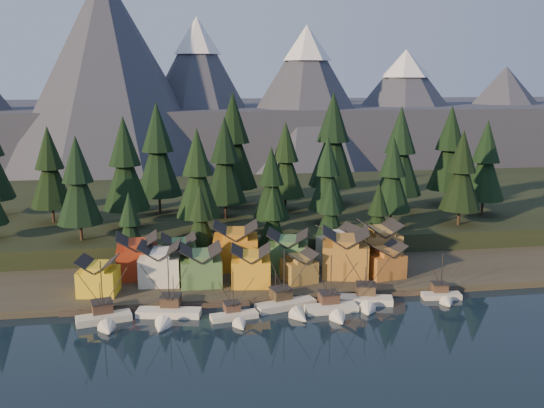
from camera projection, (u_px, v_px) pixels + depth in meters
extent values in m
plane|color=black|center=(282.00, 335.00, 105.87)|extent=(500.00, 500.00, 0.00)
cube|color=#332F25|center=(252.00, 263.00, 144.35)|extent=(400.00, 50.00, 1.50)
cube|color=black|center=(232.00, 209.00, 192.19)|extent=(420.00, 100.00, 6.00)
cube|color=#4D4037|center=(267.00, 299.00, 121.70)|extent=(80.00, 4.00, 1.00)
cube|color=#414453|center=(205.00, 131.00, 334.61)|extent=(560.00, 160.00, 30.00)
cone|color=#414453|center=(107.00, 75.00, 263.40)|extent=(100.00, 100.00, 90.00)
cone|color=#414453|center=(198.00, 95.00, 288.95)|extent=(80.00, 80.00, 72.00)
cone|color=white|center=(197.00, 35.00, 283.33)|extent=(22.40, 22.40, 17.28)
cone|color=#414453|center=(306.00, 99.00, 285.65)|extent=(84.00, 84.00, 68.00)
cone|color=white|center=(307.00, 43.00, 280.35)|extent=(23.52, 23.52, 16.32)
cone|color=#414453|center=(404.00, 107.00, 310.81)|extent=(92.00, 92.00, 58.00)
cone|color=white|center=(406.00, 63.00, 306.29)|extent=(25.76, 25.76, 13.92)
cone|color=#414453|center=(503.00, 113.00, 328.82)|extent=(88.00, 88.00, 50.00)
cube|color=beige|center=(104.00, 320.00, 111.48)|extent=(10.38, 5.56, 1.81)
cone|color=beige|center=(108.00, 331.00, 106.58)|extent=(4.08, 4.06, 3.40)
cube|color=black|center=(104.00, 323.00, 111.62)|extent=(10.63, 5.67, 0.40)
cube|color=#483326|center=(102.00, 307.00, 112.75)|extent=(4.30, 4.13, 2.04)
cube|color=black|center=(102.00, 301.00, 112.52)|extent=(4.57, 4.41, 0.23)
cylinder|color=black|center=(102.00, 288.00, 110.80)|extent=(0.20, 0.20, 10.19)
cylinder|color=black|center=(100.00, 296.00, 114.28)|extent=(0.16, 0.16, 4.98)
cube|color=white|center=(169.00, 314.00, 114.12)|extent=(12.40, 5.74, 1.80)
cone|color=white|center=(161.00, 328.00, 107.70)|extent=(4.14, 4.69, 3.38)
cube|color=black|center=(169.00, 317.00, 114.26)|extent=(12.69, 5.86, 0.39)
cube|color=#433124|center=(171.00, 301.00, 115.90)|extent=(4.21, 4.04, 2.03)
cube|color=black|center=(171.00, 295.00, 115.67)|extent=(4.48, 4.30, 0.23)
cylinder|color=black|center=(169.00, 283.00, 113.62)|extent=(0.20, 0.20, 10.13)
cylinder|color=black|center=(173.00, 289.00, 118.00)|extent=(0.16, 0.16, 4.95)
cube|color=beige|center=(234.00, 317.00, 112.91)|extent=(9.15, 4.08, 1.42)
cone|color=beige|center=(241.00, 327.00, 108.42)|extent=(3.12, 3.41, 2.65)
cube|color=black|center=(234.00, 320.00, 113.02)|extent=(9.37, 4.16, 0.31)
cube|color=brown|center=(232.00, 307.00, 114.12)|extent=(3.23, 3.09, 1.59)
cube|color=black|center=(232.00, 303.00, 113.94)|extent=(3.44, 3.29, 0.18)
cylinder|color=black|center=(233.00, 292.00, 112.45)|extent=(0.16, 0.16, 7.96)
cylinder|color=black|center=(229.00, 298.00, 115.56)|extent=(0.12, 0.12, 3.89)
cube|color=beige|center=(286.00, 306.00, 118.04)|extent=(12.44, 6.53, 1.83)
cone|color=beige|center=(301.00, 318.00, 112.22)|extent=(4.40, 4.86, 3.42)
cube|color=black|center=(286.00, 309.00, 118.18)|extent=(12.74, 6.66, 0.40)
cube|color=#483A26|center=(281.00, 294.00, 119.62)|extent=(4.44, 4.28, 2.05)
cube|color=black|center=(281.00, 288.00, 119.39)|extent=(4.72, 4.56, 0.23)
cylinder|color=black|center=(284.00, 276.00, 117.46)|extent=(0.21, 0.21, 10.27)
cylinder|color=black|center=(275.00, 282.00, 121.49)|extent=(0.16, 0.16, 5.02)
cube|color=silver|center=(331.00, 310.00, 116.28)|extent=(10.19, 3.67, 1.76)
cone|color=silver|center=(340.00, 321.00, 110.97)|extent=(3.43, 3.56, 3.30)
cube|color=black|center=(331.00, 313.00, 116.41)|extent=(10.43, 3.74, 0.39)
cube|color=#50372B|center=(329.00, 298.00, 117.69)|extent=(3.64, 3.43, 1.98)
cube|color=black|center=(329.00, 293.00, 117.47)|extent=(3.87, 3.66, 0.22)
cylinder|color=black|center=(331.00, 280.00, 115.68)|extent=(0.20, 0.20, 9.90)
cylinder|color=black|center=(326.00, 287.00, 119.38)|extent=(0.15, 0.15, 4.84)
cube|color=silver|center=(366.00, 301.00, 120.65)|extent=(10.90, 5.93, 1.83)
cone|color=silver|center=(368.00, 312.00, 115.11)|extent=(4.21, 4.29, 3.43)
cube|color=black|center=(366.00, 304.00, 120.79)|extent=(11.15, 6.05, 0.40)
cube|color=brown|center=(366.00, 289.00, 122.14)|extent=(4.41, 4.25, 2.06)
cube|color=black|center=(366.00, 284.00, 121.90)|extent=(4.69, 4.53, 0.23)
cylinder|color=black|center=(367.00, 271.00, 120.04)|extent=(0.21, 0.21, 10.30)
cylinder|color=black|center=(365.00, 278.00, 123.90)|extent=(0.16, 0.16, 5.04)
cube|color=beige|center=(441.00, 297.00, 123.31)|extent=(8.06, 3.70, 1.48)
cone|color=beige|center=(448.00, 304.00, 119.14)|extent=(3.07, 2.97, 2.77)
cube|color=black|center=(441.00, 299.00, 123.42)|extent=(8.25, 3.77, 0.32)
cube|color=#4F3A2A|center=(440.00, 288.00, 124.41)|extent=(3.27, 3.11, 1.66)
cube|color=black|center=(440.00, 283.00, 124.22)|extent=(3.48, 3.32, 0.18)
cylinder|color=black|center=(442.00, 273.00, 122.78)|extent=(0.17, 0.17, 8.31)
cylinder|color=black|center=(438.00, 279.00, 125.72)|extent=(0.13, 0.13, 4.06)
cube|color=yellow|center=(99.00, 281.00, 121.27)|extent=(8.37, 7.59, 5.12)
cube|color=yellow|center=(98.00, 267.00, 120.64)|extent=(5.04, 6.95, 1.05)
cube|color=silver|center=(160.00, 269.00, 127.37)|extent=(9.05, 8.21, 6.04)
cube|color=silver|center=(160.00, 253.00, 126.63)|extent=(5.29, 7.70, 1.18)
cube|color=#507B42|center=(201.00, 271.00, 126.99)|extent=(8.43, 7.87, 5.62)
cube|color=#507B42|center=(201.00, 255.00, 126.29)|extent=(4.64, 7.71, 1.19)
cube|color=gold|center=(251.00, 272.00, 126.55)|extent=(8.85, 8.04, 5.65)
cube|color=gold|center=(251.00, 256.00, 125.86)|extent=(5.26, 7.44, 1.13)
cube|color=olive|center=(299.00, 271.00, 128.96)|extent=(7.64, 7.64, 4.54)
cube|color=olive|center=(299.00, 258.00, 128.41)|extent=(4.83, 6.86, 0.89)
cube|color=#A46F2A|center=(345.00, 259.00, 132.22)|extent=(11.57, 10.45, 7.24)
cube|color=#A46F2A|center=(345.00, 240.00, 131.34)|extent=(7.24, 9.19, 1.38)
cube|color=#AD692C|center=(385.00, 265.00, 131.94)|extent=(8.37, 7.63, 5.05)
cube|color=#AD692C|center=(385.00, 252.00, 131.32)|extent=(5.10, 6.92, 1.03)
cube|color=#9B3118|center=(138.00, 262.00, 131.30)|extent=(8.93, 8.01, 6.73)
cube|color=#9B3118|center=(137.00, 244.00, 130.48)|extent=(5.04, 7.71, 1.22)
cube|color=#488146|center=(179.00, 259.00, 134.67)|extent=(7.57, 7.11, 6.08)
cube|color=#488146|center=(179.00, 243.00, 133.94)|extent=(4.20, 6.93, 1.05)
cube|color=orange|center=(236.00, 252.00, 137.41)|extent=(10.82, 9.53, 7.41)
cube|color=orange|center=(236.00, 234.00, 136.51)|extent=(6.39, 8.83, 1.39)
cube|color=#43703D|center=(288.00, 257.00, 135.65)|extent=(10.42, 9.27, 6.30)
cube|color=#43703D|center=(288.00, 241.00, 134.88)|extent=(6.49, 8.17, 1.25)
cube|color=beige|center=(339.00, 252.00, 139.49)|extent=(9.93, 9.26, 6.48)
cube|color=beige|center=(339.00, 236.00, 138.71)|extent=(6.26, 8.18, 1.17)
cube|color=#AA803C|center=(379.00, 248.00, 141.81)|extent=(8.74, 8.21, 6.98)
cube|color=#AA803C|center=(380.00, 231.00, 140.97)|extent=(4.87, 7.98, 1.21)
cylinder|color=#332319|center=(53.00, 214.00, 161.97)|extent=(0.70, 0.70, 4.54)
cone|color=black|center=(50.00, 178.00, 159.95)|extent=(11.09, 11.09, 15.62)
cone|color=black|center=(48.00, 147.00, 158.30)|extent=(7.56, 7.56, 11.34)
cylinder|color=#332319|center=(81.00, 231.00, 144.24)|extent=(0.70, 0.70, 4.41)
cone|color=black|center=(79.00, 192.00, 142.28)|extent=(10.77, 10.77, 15.17)
cone|color=black|center=(76.00, 159.00, 140.67)|extent=(7.34, 7.34, 11.01)
cylinder|color=#332319|center=(128.00, 217.00, 157.34)|extent=(0.70, 0.70, 5.04)
cone|color=black|center=(125.00, 176.00, 155.10)|extent=(12.32, 12.32, 17.36)
cone|color=black|center=(124.00, 141.00, 153.27)|extent=(8.40, 8.40, 12.60)
cylinder|color=#332319|center=(160.00, 203.00, 173.04)|extent=(0.70, 0.70, 5.55)
cone|color=black|center=(158.00, 162.00, 170.57)|extent=(13.57, 13.57, 19.13)
cone|color=black|center=(157.00, 127.00, 168.55)|extent=(9.26, 9.26, 13.88)
cylinder|color=#332319|center=(199.00, 224.00, 150.57)|extent=(0.70, 0.70, 4.62)
cone|color=black|center=(198.00, 185.00, 148.51)|extent=(11.29, 11.29, 15.91)
cone|color=black|center=(197.00, 151.00, 146.83)|extent=(7.70, 7.70, 11.55)
cylinder|color=#332319|center=(226.00, 210.00, 166.29)|extent=(0.70, 0.70, 4.91)
cone|color=black|center=(225.00, 172.00, 164.11)|extent=(12.00, 12.00, 16.91)
cone|color=black|center=(225.00, 139.00, 162.32)|extent=(8.18, 8.18, 12.27)
cylinder|color=#332319|center=(271.00, 225.00, 151.56)|extent=(0.70, 0.70, 3.81)
cone|color=black|center=(271.00, 193.00, 149.86)|extent=(9.31, 9.31, 13.13)
cone|color=black|center=(271.00, 165.00, 148.47)|extent=(6.35, 6.35, 9.53)
cylinder|color=#332319|center=(285.00, 203.00, 175.93)|extent=(0.70, 0.70, 4.55)
cone|color=black|center=(286.00, 170.00, 173.90)|extent=(11.13, 11.13, 15.69)
cone|color=black|center=(286.00, 141.00, 172.24)|extent=(7.59, 7.59, 11.39)
cylinder|color=#332319|center=(327.00, 216.00, 160.82)|extent=(0.70, 0.70, 4.07)
cone|color=black|center=(327.00, 183.00, 159.01)|extent=(9.95, 9.95, 14.03)
cone|color=black|center=(328.00, 156.00, 157.52)|extent=(6.79, 6.79, 10.18)
cylinder|color=#332319|center=(332.00, 194.00, 186.03)|extent=(0.70, 0.70, 5.98)
cone|color=black|center=(333.00, 152.00, 183.37)|extent=(14.62, 14.62, 20.60)
cone|color=black|center=(333.00, 117.00, 181.19)|extent=(9.97, 9.97, 14.95)
cylinder|color=#332319|center=(391.00, 218.00, 158.51)|extent=(0.70, 0.70, 4.12)
cone|color=black|center=(392.00, 184.00, 156.67)|extent=(10.07, 10.07, 14.20)
cone|color=black|center=(393.00, 156.00, 155.17)|extent=(6.87, 6.87, 10.30)
cylinder|color=#332319|center=(398.00, 202.00, 175.10)|extent=(0.70, 0.70, 5.32)
cone|color=black|center=(399.00, 163.00, 172.73)|extent=(13.01, 13.01, 18.33)
cone|color=black|center=(401.00, 130.00, 170.79)|extent=(8.87, 8.87, 13.30)
cylinder|color=#332319|center=(459.00, 217.00, 159.39)|extent=(0.70, 0.70, 4.40)
cone|color=black|center=(461.00, 181.00, 157.43)|extent=(10.75, 10.75, 15.14)
cone|color=black|center=(463.00, 151.00, 155.83)|extent=(7.33, 7.33, 10.99)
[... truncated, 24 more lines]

